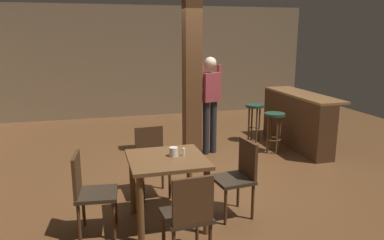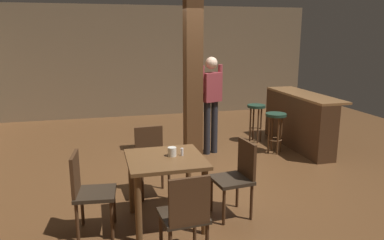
{
  "view_description": "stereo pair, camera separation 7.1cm",
  "coord_description": "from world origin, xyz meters",
  "px_view_note": "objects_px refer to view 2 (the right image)",
  "views": [
    {
      "loc": [
        -1.73,
        -5.18,
        2.11
      ],
      "look_at": [
        -0.36,
        -0.18,
        0.91
      ],
      "focal_mm": 35.0,
      "sensor_mm": 36.0,
      "label": 1
    },
    {
      "loc": [
        -1.66,
        -5.2,
        2.11
      ],
      "look_at": [
        -0.36,
        -0.18,
        0.91
      ],
      "focal_mm": 35.0,
      "sensor_mm": 36.0,
      "label": 2
    }
  ],
  "objects_px": {
    "chair_south": "(186,214)",
    "bar_stool_mid": "(256,114)",
    "salt_shaker": "(182,152)",
    "chair_west": "(88,189)",
    "napkin_cup": "(172,152)",
    "chair_north": "(151,157)",
    "chair_east": "(237,174)",
    "standing_person": "(211,98)",
    "bar_counter": "(298,120)",
    "dining_table": "(166,170)",
    "bar_stool_near": "(276,123)"
  },
  "relations": [
    {
      "from": "chair_south",
      "to": "bar_stool_mid",
      "type": "distance_m",
      "value": 4.28
    },
    {
      "from": "salt_shaker",
      "to": "chair_west",
      "type": "bearing_deg",
      "value": -177.82
    },
    {
      "from": "napkin_cup",
      "to": "chair_north",
      "type": "bearing_deg",
      "value": 98.59
    },
    {
      "from": "chair_east",
      "to": "standing_person",
      "type": "xyz_separation_m",
      "value": [
        0.4,
        2.32,
        0.5
      ]
    },
    {
      "from": "chair_west",
      "to": "salt_shaker",
      "type": "relative_size",
      "value": 10.27
    },
    {
      "from": "napkin_cup",
      "to": "bar_counter",
      "type": "xyz_separation_m",
      "value": [
        2.87,
        2.23,
        -0.31
      ]
    },
    {
      "from": "salt_shaker",
      "to": "bar_counter",
      "type": "bearing_deg",
      "value": 39.04
    },
    {
      "from": "napkin_cup",
      "to": "bar_stool_mid",
      "type": "xyz_separation_m",
      "value": [
        2.25,
        2.76,
        -0.27
      ]
    },
    {
      "from": "chair_east",
      "to": "napkin_cup",
      "type": "bearing_deg",
      "value": 175.78
    },
    {
      "from": "napkin_cup",
      "to": "standing_person",
      "type": "relative_size",
      "value": 0.06
    },
    {
      "from": "chair_west",
      "to": "chair_east",
      "type": "bearing_deg",
      "value": -0.15
    },
    {
      "from": "chair_west",
      "to": "bar_stool_mid",
      "type": "xyz_separation_m",
      "value": [
        3.17,
        2.81,
        0.05
      ]
    },
    {
      "from": "dining_table",
      "to": "napkin_cup",
      "type": "xyz_separation_m",
      "value": [
        0.08,
        0.03,
        0.2
      ]
    },
    {
      "from": "chair_east",
      "to": "salt_shaker",
      "type": "xyz_separation_m",
      "value": [
        -0.65,
        0.04,
        0.31
      ]
    },
    {
      "from": "salt_shaker",
      "to": "bar_stool_near",
      "type": "distance_m",
      "value": 2.99
    },
    {
      "from": "chair_south",
      "to": "standing_person",
      "type": "xyz_separation_m",
      "value": [
        1.21,
        3.12,
        0.5
      ]
    },
    {
      "from": "dining_table",
      "to": "chair_west",
      "type": "bearing_deg",
      "value": -178.52
    },
    {
      "from": "chair_south",
      "to": "napkin_cup",
      "type": "bearing_deg",
      "value": 86.55
    },
    {
      "from": "chair_south",
      "to": "napkin_cup",
      "type": "height_order",
      "value": "chair_south"
    },
    {
      "from": "chair_east",
      "to": "bar_counter",
      "type": "xyz_separation_m",
      "value": [
        2.11,
        2.28,
        0.01
      ]
    },
    {
      "from": "dining_table",
      "to": "napkin_cup",
      "type": "distance_m",
      "value": 0.22
    },
    {
      "from": "salt_shaker",
      "to": "chair_south",
      "type": "bearing_deg",
      "value": -100.97
    },
    {
      "from": "dining_table",
      "to": "chair_north",
      "type": "xyz_separation_m",
      "value": [
        -0.04,
        0.84,
        -0.12
      ]
    },
    {
      "from": "bar_stool_near",
      "to": "bar_stool_mid",
      "type": "relative_size",
      "value": 0.97
    },
    {
      "from": "chair_west",
      "to": "bar_stool_mid",
      "type": "relative_size",
      "value": 1.19
    },
    {
      "from": "standing_person",
      "to": "bar_counter",
      "type": "xyz_separation_m",
      "value": [
        1.71,
        -0.04,
        -0.48
      ]
    },
    {
      "from": "dining_table",
      "to": "bar_stool_near",
      "type": "distance_m",
      "value": 3.13
    },
    {
      "from": "napkin_cup",
      "to": "bar_stool_mid",
      "type": "distance_m",
      "value": 3.57
    },
    {
      "from": "napkin_cup",
      "to": "bar_stool_near",
      "type": "xyz_separation_m",
      "value": [
        2.29,
        2.01,
        -0.28
      ]
    },
    {
      "from": "standing_person",
      "to": "chair_west",
      "type": "bearing_deg",
      "value": -132.0
    },
    {
      "from": "chair_east",
      "to": "standing_person",
      "type": "relative_size",
      "value": 0.52
    },
    {
      "from": "dining_table",
      "to": "chair_west",
      "type": "relative_size",
      "value": 0.95
    },
    {
      "from": "standing_person",
      "to": "bar_counter",
      "type": "distance_m",
      "value": 1.78
    },
    {
      "from": "chair_west",
      "to": "standing_person",
      "type": "distance_m",
      "value": 3.16
    },
    {
      "from": "chair_north",
      "to": "bar_stool_near",
      "type": "relative_size",
      "value": 1.23
    },
    {
      "from": "standing_person",
      "to": "chair_south",
      "type": "bearing_deg",
      "value": -111.27
    },
    {
      "from": "salt_shaker",
      "to": "bar_counter",
      "type": "xyz_separation_m",
      "value": [
        2.76,
        2.24,
        -0.3
      ]
    },
    {
      "from": "chair_west",
      "to": "chair_east",
      "type": "xyz_separation_m",
      "value": [
        1.69,
        -0.0,
        0.0
      ]
    },
    {
      "from": "chair_west",
      "to": "bar_stool_near",
      "type": "bearing_deg",
      "value": 32.62
    },
    {
      "from": "chair_west",
      "to": "chair_north",
      "type": "distance_m",
      "value": 1.18
    },
    {
      "from": "chair_south",
      "to": "bar_counter",
      "type": "bearing_deg",
      "value": 46.47
    },
    {
      "from": "napkin_cup",
      "to": "standing_person",
      "type": "distance_m",
      "value": 2.55
    },
    {
      "from": "bar_stool_mid",
      "to": "chair_north",
      "type": "bearing_deg",
      "value": -140.63
    },
    {
      "from": "chair_west",
      "to": "bar_stool_near",
      "type": "xyz_separation_m",
      "value": [
        3.22,
        2.06,
        0.05
      ]
    },
    {
      "from": "chair_north",
      "to": "napkin_cup",
      "type": "xyz_separation_m",
      "value": [
        0.12,
        -0.81,
        0.32
      ]
    },
    {
      "from": "dining_table",
      "to": "bar_counter",
      "type": "xyz_separation_m",
      "value": [
        2.95,
        2.26,
        -0.11
      ]
    },
    {
      "from": "chair_west",
      "to": "standing_person",
      "type": "relative_size",
      "value": 0.52
    },
    {
      "from": "standing_person",
      "to": "bar_stool_near",
      "type": "height_order",
      "value": "standing_person"
    },
    {
      "from": "dining_table",
      "to": "chair_east",
      "type": "xyz_separation_m",
      "value": [
        0.84,
        -0.03,
        -0.12
      ]
    },
    {
      "from": "chair_north",
      "to": "standing_person",
      "type": "distance_m",
      "value": 2.0
    }
  ]
}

